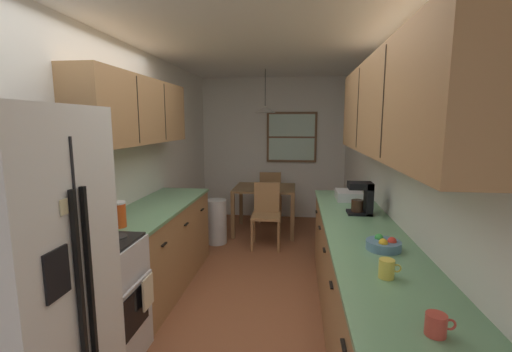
% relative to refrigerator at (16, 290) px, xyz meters
% --- Properties ---
extents(ground_plane, '(12.00, 12.00, 0.00)m').
position_rel_refrigerator_xyz_m(ground_plane, '(0.94, 2.24, -0.92)').
color(ground_plane, brown).
extents(wall_left, '(0.10, 9.00, 2.55)m').
position_rel_refrigerator_xyz_m(wall_left, '(-0.41, 2.24, 0.36)').
color(wall_left, white).
rests_on(wall_left, ground).
extents(wall_right, '(0.10, 9.00, 2.55)m').
position_rel_refrigerator_xyz_m(wall_right, '(2.29, 2.24, 0.36)').
color(wall_right, white).
rests_on(wall_right, ground).
extents(wall_back, '(4.40, 0.10, 2.55)m').
position_rel_refrigerator_xyz_m(wall_back, '(0.94, 4.89, 0.36)').
color(wall_back, white).
rests_on(wall_back, ground).
extents(ceiling_slab, '(4.40, 9.00, 0.08)m').
position_rel_refrigerator_xyz_m(ceiling_slab, '(0.94, 2.24, 1.67)').
color(ceiling_slab, white).
extents(refrigerator, '(0.75, 0.74, 1.84)m').
position_rel_refrigerator_xyz_m(refrigerator, '(0.00, 0.00, 0.00)').
color(refrigerator, white).
rests_on(refrigerator, ground).
extents(stove_range, '(0.66, 0.59, 1.10)m').
position_rel_refrigerator_xyz_m(stove_range, '(-0.05, 0.69, -0.45)').
color(stove_range, silver).
rests_on(stove_range, ground).
extents(microwave_over_range, '(0.39, 0.56, 0.31)m').
position_rel_refrigerator_xyz_m(microwave_over_range, '(-0.17, 0.69, 0.76)').
color(microwave_over_range, black).
extents(counter_left, '(0.64, 1.85, 0.90)m').
position_rel_refrigerator_xyz_m(counter_left, '(-0.06, 1.90, -0.47)').
color(counter_left, '#A87A4C').
rests_on(counter_left, ground).
extents(upper_cabinets_left, '(0.33, 1.93, 0.65)m').
position_rel_refrigerator_xyz_m(upper_cabinets_left, '(-0.20, 1.85, 0.94)').
color(upper_cabinets_left, '#A87A4C').
extents(counter_right, '(0.64, 3.15, 0.90)m').
position_rel_refrigerator_xyz_m(counter_right, '(1.94, 1.33, -0.47)').
color(counter_right, '#A87A4C').
rests_on(counter_right, ground).
extents(upper_cabinets_right, '(0.33, 2.83, 0.75)m').
position_rel_refrigerator_xyz_m(upper_cabinets_right, '(2.08, 1.28, 0.96)').
color(upper_cabinets_right, '#A87A4C').
extents(dining_table, '(0.95, 0.82, 0.74)m').
position_rel_refrigerator_xyz_m(dining_table, '(0.88, 3.89, -0.29)').
color(dining_table, brown).
rests_on(dining_table, ground).
extents(dining_chair_near, '(0.41, 0.41, 0.90)m').
position_rel_refrigerator_xyz_m(dining_chair_near, '(0.97, 3.28, -0.42)').
color(dining_chair_near, '#A87A4C').
rests_on(dining_chair_near, ground).
extents(dining_chair_far, '(0.43, 0.43, 0.90)m').
position_rel_refrigerator_xyz_m(dining_chair_far, '(0.92, 4.51, -0.42)').
color(dining_chair_far, '#A87A4C').
rests_on(dining_chair_far, ground).
extents(pendant_light, '(0.32, 0.32, 0.65)m').
position_rel_refrigerator_xyz_m(pendant_light, '(0.88, 3.89, 1.03)').
color(pendant_light, black).
extents(back_window, '(0.90, 0.05, 0.90)m').
position_rel_refrigerator_xyz_m(back_window, '(1.28, 4.82, 0.57)').
color(back_window, brown).
extents(trash_bin, '(0.29, 0.29, 0.65)m').
position_rel_refrigerator_xyz_m(trash_bin, '(0.24, 3.29, -0.60)').
color(trash_bin, silver).
rests_on(trash_bin, ground).
extents(storage_canister, '(0.13, 0.13, 0.21)m').
position_rel_refrigerator_xyz_m(storage_canister, '(-0.06, 1.12, 0.09)').
color(storage_canister, '#D84C19').
rests_on(storage_canister, counter_left).
extents(dish_towel, '(0.02, 0.16, 0.24)m').
position_rel_refrigerator_xyz_m(dish_towel, '(0.30, 0.83, -0.42)').
color(dish_towel, beige).
extents(coffee_maker, '(0.22, 0.18, 0.30)m').
position_rel_refrigerator_xyz_m(coffee_maker, '(2.01, 1.78, 0.14)').
color(coffee_maker, black).
rests_on(coffee_maker, counter_right).
extents(mug_by_coffeemaker, '(0.12, 0.08, 0.09)m').
position_rel_refrigerator_xyz_m(mug_by_coffeemaker, '(1.96, -0.10, 0.03)').
color(mug_by_coffeemaker, '#BF3F33').
rests_on(mug_by_coffeemaker, counter_right).
extents(mug_spare, '(0.12, 0.09, 0.11)m').
position_rel_refrigerator_xyz_m(mug_spare, '(1.90, 0.41, 0.03)').
color(mug_spare, '#E5CC4C').
rests_on(mug_spare, counter_right).
extents(fruit_bowl, '(0.23, 0.23, 0.09)m').
position_rel_refrigerator_xyz_m(fruit_bowl, '(1.98, 0.86, 0.02)').
color(fruit_bowl, '#597F9E').
rests_on(fruit_bowl, counter_right).
extents(dish_rack, '(0.28, 0.34, 0.10)m').
position_rel_refrigerator_xyz_m(dish_rack, '(1.97, 2.39, 0.03)').
color(dish_rack, silver).
rests_on(dish_rack, counter_right).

